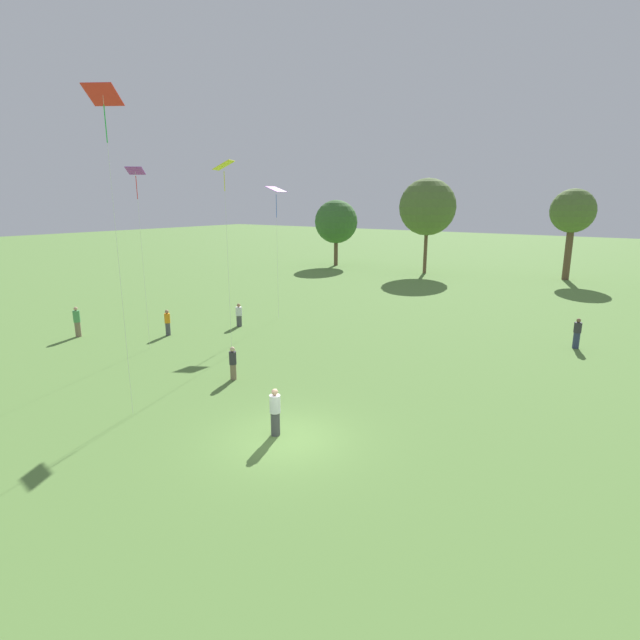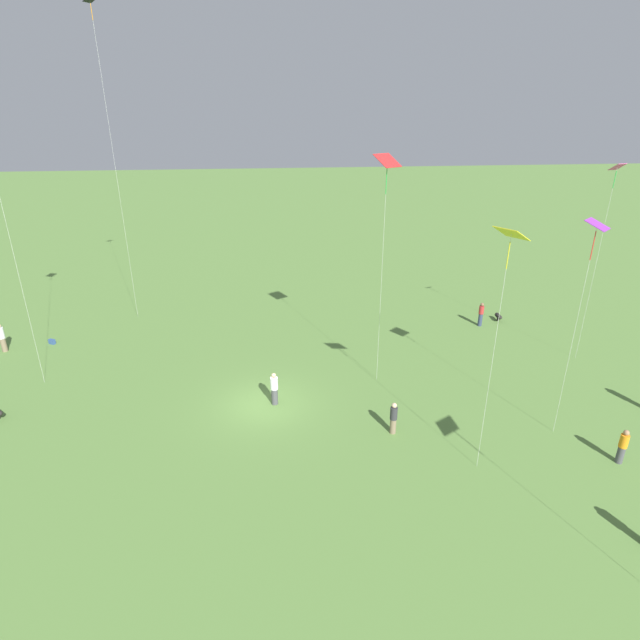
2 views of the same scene
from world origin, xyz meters
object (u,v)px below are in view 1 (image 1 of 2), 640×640
(person_2, at_px, (233,363))
(person_9, at_px, (275,412))
(kite_5, at_px, (136,178))
(kite_8, at_px, (276,193))
(person_6, at_px, (168,323))
(person_3, at_px, (77,322))
(person_0, at_px, (239,315))
(kite_7, at_px, (104,106))
(person_5, at_px, (577,334))
(kite_0, at_px, (224,171))

(person_2, relative_size, person_9, 0.91)
(kite_5, bearing_deg, kite_8, -90.47)
(person_2, bearing_deg, person_6, -48.17)
(kite_8, bearing_deg, person_3, -168.83)
(person_0, bearing_deg, kite_8, 1.13)
(kite_8, bearing_deg, kite_7, -116.55)
(person_9, xyz_separation_m, kite_7, (-5.86, -1.91, 10.63))
(person_5, distance_m, kite_7, 26.34)
(kite_0, bearing_deg, person_0, -121.91)
(person_6, xyz_separation_m, kite_8, (2.62, 7.72, 8.01))
(person_0, distance_m, person_5, 20.94)
(person_0, bearing_deg, person_6, 165.85)
(person_5, distance_m, person_9, 19.75)
(person_6, distance_m, kite_0, 10.88)
(person_2, relative_size, person_5, 0.92)
(kite_0, height_order, kite_8, kite_0)
(person_3, relative_size, kite_8, 0.21)
(person_6, height_order, person_9, person_9)
(kite_5, xyz_separation_m, kite_7, (7.16, -6.04, 2.04))
(person_3, distance_m, person_9, 19.13)
(kite_5, bearing_deg, kite_7, 145.49)
(person_2, height_order, kite_0, kite_0)
(person_3, height_order, kite_0, kite_0)
(person_9, distance_m, kite_0, 13.63)
(person_5, xyz_separation_m, kite_5, (-20.02, -14.34, 8.60))
(kite_0, bearing_deg, person_5, 146.25)
(person_3, distance_m, person_6, 5.55)
(kite_5, xyz_separation_m, kite_8, (1.09, 10.21, -0.64))
(person_5, height_order, kite_7, kite_7)
(person_2, height_order, person_6, person_6)
(person_6, height_order, kite_0, kite_0)
(person_9, distance_m, kite_7, 12.29)
(person_5, relative_size, person_9, 0.99)
(person_2, distance_m, person_6, 9.73)
(person_3, relative_size, kite_0, 0.18)
(kite_0, height_order, kite_5, kite_0)
(person_2, xyz_separation_m, kite_0, (-2.95, 2.82, 8.95))
(person_2, xyz_separation_m, person_3, (-13.46, -0.13, 0.13))
(person_9, bearing_deg, person_2, -92.49)
(person_5, xyz_separation_m, person_9, (-7.00, -18.46, 0.01))
(person_2, height_order, kite_5, kite_5)
(person_3, distance_m, kite_7, 17.50)
(person_9, distance_m, kite_8, 20.27)
(person_2, distance_m, kite_7, 11.89)
(person_5, relative_size, kite_5, 0.18)
(person_0, xyz_separation_m, kite_5, (-0.50, -6.79, 8.71))
(kite_7, height_order, kite_8, kite_7)
(person_0, bearing_deg, person_3, 151.82)
(person_6, bearing_deg, person_0, 154.71)
(person_2, xyz_separation_m, person_5, (12.41, 15.20, 0.06))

